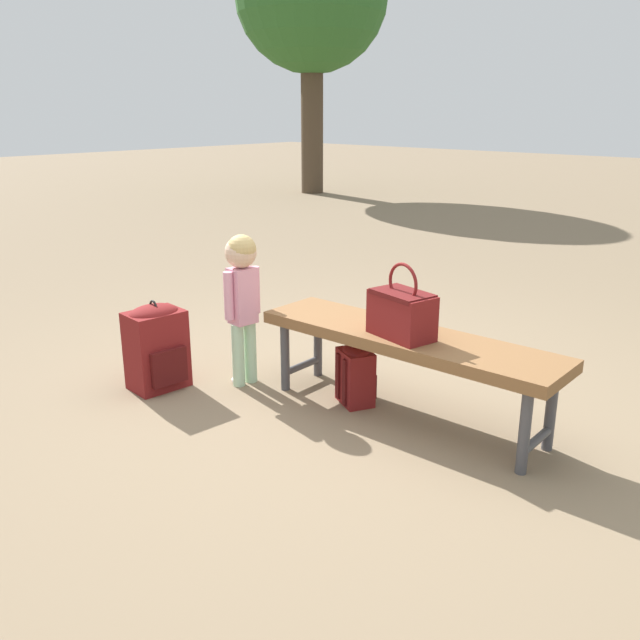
{
  "coord_description": "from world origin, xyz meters",
  "views": [
    {
      "loc": [
        -2.13,
        2.57,
        1.52
      ],
      "look_at": [
        0.12,
        0.07,
        0.45
      ],
      "focal_mm": 37.88,
      "sensor_mm": 36.0,
      "label": 1
    }
  ],
  "objects_px": {
    "handbag": "(402,312)",
    "backpack_small": "(355,373)",
    "backpack_large": "(156,345)",
    "park_bench": "(407,344)",
    "child_standing": "(242,287)"
  },
  "relations": [
    {
      "from": "child_standing",
      "to": "backpack_small",
      "type": "bearing_deg",
      "value": -161.38
    },
    {
      "from": "backpack_large",
      "to": "backpack_small",
      "type": "xyz_separation_m",
      "value": [
        -0.96,
        -0.58,
        -0.08
      ]
    },
    {
      "from": "handbag",
      "to": "backpack_small",
      "type": "xyz_separation_m",
      "value": [
        0.3,
        -0.02,
        -0.41
      ]
    },
    {
      "from": "backpack_large",
      "to": "handbag",
      "type": "bearing_deg",
      "value": -156.33
    },
    {
      "from": "child_standing",
      "to": "backpack_large",
      "type": "xyz_separation_m",
      "value": [
        0.32,
        0.36,
        -0.32
      ]
    },
    {
      "from": "park_bench",
      "to": "handbag",
      "type": "distance_m",
      "value": 0.19
    },
    {
      "from": "handbag",
      "to": "backpack_small",
      "type": "relative_size",
      "value": 1.08
    },
    {
      "from": "handbag",
      "to": "child_standing",
      "type": "distance_m",
      "value": 0.96
    },
    {
      "from": "park_bench",
      "to": "handbag",
      "type": "xyz_separation_m",
      "value": [
        -0.01,
        0.06,
        0.18
      ]
    },
    {
      "from": "park_bench",
      "to": "backpack_large",
      "type": "distance_m",
      "value": 1.4
    },
    {
      "from": "handbag",
      "to": "backpack_large",
      "type": "bearing_deg",
      "value": 23.67
    },
    {
      "from": "park_bench",
      "to": "child_standing",
      "type": "height_order",
      "value": "child_standing"
    },
    {
      "from": "handbag",
      "to": "backpack_small",
      "type": "distance_m",
      "value": 0.5
    },
    {
      "from": "backpack_small",
      "to": "child_standing",
      "type": "bearing_deg",
      "value": 18.62
    },
    {
      "from": "park_bench",
      "to": "handbag",
      "type": "relative_size",
      "value": 4.38
    }
  ]
}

